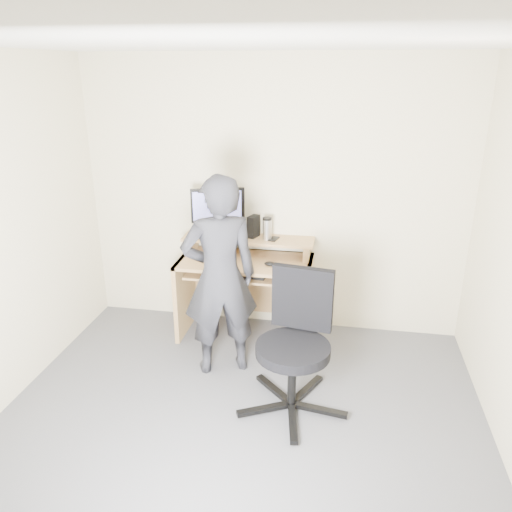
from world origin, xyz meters
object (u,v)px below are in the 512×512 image
(monitor, at_px, (218,208))
(office_chair, at_px, (296,338))
(person, at_px, (220,277))
(desk, at_px, (247,277))

(monitor, bearing_deg, office_chair, -70.97)
(monitor, height_order, person, person)
(desk, relative_size, person, 0.73)
(office_chair, xyz_separation_m, person, (-0.65, 0.37, 0.27))
(office_chair, height_order, person, person)
(office_chair, distance_m, person, 0.79)
(monitor, height_order, office_chair, monitor)
(desk, bearing_deg, monitor, 171.52)
(office_chair, bearing_deg, desk, 127.58)
(office_chair, relative_size, person, 0.61)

